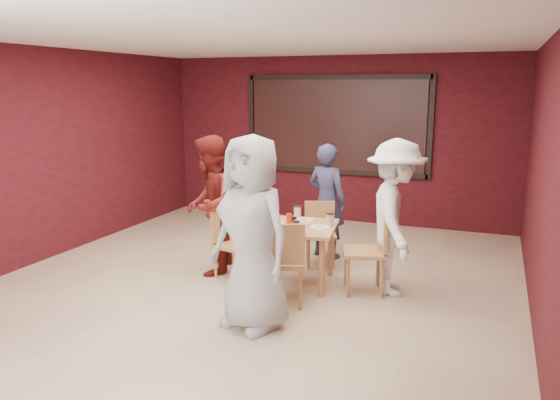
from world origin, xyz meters
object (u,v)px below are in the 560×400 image
at_px(chair_right, 371,247).
at_px(diner_right, 395,217).
at_px(dining_table, 296,232).
at_px(chair_left, 230,240).
at_px(chair_back, 320,229).
at_px(diner_left, 210,205).
at_px(chair_front, 283,259).
at_px(diner_front, 252,233).
at_px(diner_back, 327,201).

distance_m(chair_right, diner_right, 0.42).
xyz_separation_m(dining_table, chair_left, (-0.84, -0.07, -0.16)).
relative_size(dining_table, chair_back, 1.24).
xyz_separation_m(chair_left, diner_left, (-0.29, 0.07, 0.40)).
height_order(chair_front, chair_left, chair_front).
bearing_deg(chair_right, diner_left, -178.88).
bearing_deg(chair_right, diner_front, -123.30).
bearing_deg(chair_left, chair_right, 3.51).
height_order(diner_back, diner_left, diner_left).
relative_size(chair_front, diner_back, 0.60).
height_order(chair_right, diner_back, diner_back).
height_order(chair_front, diner_left, diner_left).
bearing_deg(chair_back, diner_back, 91.43).
bearing_deg(chair_front, dining_table, 98.89).
relative_size(chair_right, diner_left, 0.55).
xyz_separation_m(chair_right, diner_right, (0.23, 0.09, 0.33)).
bearing_deg(diner_front, diner_back, 110.26).
height_order(diner_back, diner_right, diner_right).
distance_m(chair_right, diner_back, 1.41).
bearing_deg(diner_right, diner_front, 125.19).
height_order(dining_table, chair_front, chair_front).
distance_m(dining_table, diner_back, 1.15).
distance_m(chair_back, diner_right, 1.34).
bearing_deg(diner_left, diner_back, 117.29).
bearing_deg(chair_back, chair_left, -134.52).
relative_size(chair_back, diner_left, 0.48).
bearing_deg(diner_front, diner_left, 152.50).
distance_m(dining_table, chair_left, 0.86).
xyz_separation_m(chair_left, chair_right, (1.72, 0.11, 0.08)).
xyz_separation_m(dining_table, diner_right, (1.11, 0.13, 0.25)).
bearing_deg(dining_table, diner_right, 6.87).
height_order(dining_table, diner_front, diner_front).
bearing_deg(dining_table, chair_back, 87.94).
bearing_deg(diner_back, diner_front, 105.91).
relative_size(diner_back, diner_right, 0.89).
xyz_separation_m(chair_back, chair_left, (-0.87, -0.88, -0.00)).
xyz_separation_m(dining_table, diner_back, (0.02, 1.14, 0.15)).
relative_size(chair_left, chair_right, 0.86).
bearing_deg(diner_right, diner_back, 30.38).
relative_size(dining_table, chair_right, 1.07).
bearing_deg(diner_left, chair_right, 73.81).
bearing_deg(dining_table, chair_front, -81.11).
bearing_deg(diner_left, chair_front, 43.15).
bearing_deg(chair_left, diner_back, 54.42).
bearing_deg(diner_back, chair_right, 143.92).
height_order(diner_front, diner_right, diner_front).
bearing_deg(diner_front, chair_left, 145.77).
height_order(dining_table, chair_right, chair_right).
distance_m(chair_back, diner_back, 0.45).
bearing_deg(diner_front, dining_table, 111.09).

